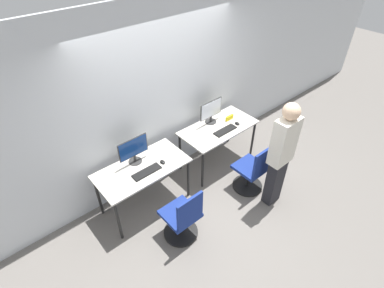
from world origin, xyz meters
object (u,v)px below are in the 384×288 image
monitor_right (211,111)px  mouse_right (237,123)px  keyboard_right (225,130)px  office_chair_right (252,172)px  keyboard_left (147,172)px  monitor_left (133,150)px  office_chair_left (183,219)px  person_right (281,153)px  mouse_left (163,162)px

monitor_right → mouse_right: monitor_right is taller
keyboard_right → office_chair_right: (-0.04, -0.67, -0.41)m
keyboard_left → keyboard_right: size_ratio=1.00×
keyboard_right → mouse_right: mouse_right is taller
monitor_left → office_chair_left: (0.07, -0.97, -0.61)m
keyboard_right → person_right: bearing=-89.0°
office_chair_left → keyboard_right: 1.62m
mouse_left → keyboard_right: bearing=-1.9°
office_chair_left → monitor_left: bearing=93.9°
mouse_left → monitor_right: monitor_right is taller
monitor_right → office_chair_right: bearing=-92.3°
keyboard_left → mouse_right: bearing=-0.7°
monitor_left → office_chair_right: 1.86m
keyboard_left → office_chair_right: office_chair_right is taller
office_chair_right → person_right: size_ratio=0.51×
monitor_right → keyboard_right: size_ratio=1.09×
office_chair_left → keyboard_right: bearing=24.7°
office_chair_left → keyboard_right: (1.42, 0.65, 0.41)m
monitor_left → keyboard_left: monitor_left is taller
monitor_right → keyboard_right: bearing=-90.0°
monitor_right → person_right: 1.38m
keyboard_right → person_right: person_right is taller
mouse_left → mouse_right: 1.50m
monitor_right → mouse_right: 0.49m
monitor_right → office_chair_right: (-0.04, -1.01, -0.61)m
mouse_left → office_chair_left: 0.84m
mouse_right → office_chair_right: (-0.33, -0.67, -0.41)m
office_chair_left → mouse_right: office_chair_left is taller
mouse_left → office_chair_right: (1.17, -0.71, -0.41)m
monitor_left → mouse_right: 1.82m
office_chair_left → office_chair_right: 1.38m
monitor_left → monitor_right: 1.49m
keyboard_right → mouse_right: size_ratio=4.58×
monitor_left → mouse_left: 0.44m
monitor_left → keyboard_right: 1.54m
monitor_left → keyboard_right: bearing=-12.0°
keyboard_left → person_right: 1.85m
keyboard_right → mouse_right: 0.29m
mouse_left → person_right: 1.65m
mouse_right → office_chair_right: office_chair_right is taller
mouse_left → mouse_right: same height
keyboard_left → office_chair_right: bearing=-25.5°
monitor_left → keyboard_left: 0.36m
keyboard_left → person_right: person_right is taller
office_chair_left → office_chair_right: (1.38, -0.02, 0.00)m
monitor_right → person_right: (0.02, -1.38, -0.02)m
monitor_right → person_right: size_ratio=0.26×
monitor_left → office_chair_right: (1.45, -0.98, -0.61)m
monitor_left → person_right: bearing=-41.8°
mouse_right → keyboard_right: bearing=-179.5°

